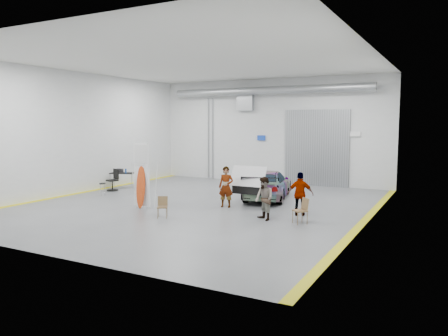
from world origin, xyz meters
The scene contains 13 objects.
ground centered at (0.00, 0.00, 0.00)m, with size 16.00×16.00×0.00m, color #56585D.
room_shell centered at (0.24, 2.22, 4.08)m, with size 14.02×16.18×6.01m.
sedan_car centered at (2.00, 2.84, 0.66)m, with size 1.85×4.55×1.32m, color white.
person_a centered at (1.29, 0.09, 0.85)m, with size 0.62×0.41×1.70m, color olive.
person_b centered at (3.62, -1.39, 0.79)m, with size 0.77×0.59×1.57m, color #44627E.
person_c centered at (4.53, -0.06, 0.83)m, with size 0.96×0.40×1.66m, color #9F6F35.
surfboard_display centered at (-1.64, -1.76, 1.15)m, with size 0.81×0.25×2.85m.
folding_chair_near centered at (0.16, -2.80, 0.24)m, with size 0.50×0.54×0.78m.
folding_chair_far centered at (4.95, -1.33, 0.28)m, with size 0.60×0.67×0.90m.
shop_stool centered at (-5.21, -0.25, 0.31)m, with size 0.32×0.32×0.62m.
work_table centered at (-6.22, 2.28, 0.81)m, with size 1.44×1.07×1.06m.
office_chair centered at (-5.91, 1.26, 0.48)m, with size 0.61×0.64×1.10m.
trunk_lid centered at (2.00, 0.82, 1.34)m, with size 1.54×0.93×0.04m, color silver.
Camera 1 is at (9.62, -15.71, 3.52)m, focal length 35.00 mm.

